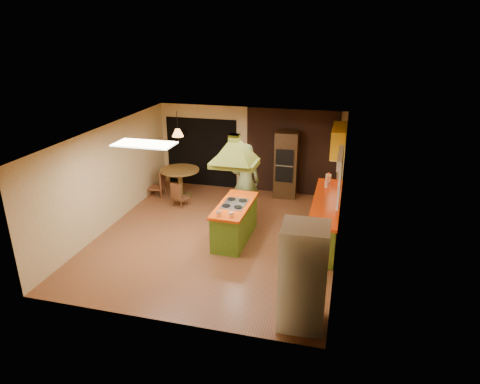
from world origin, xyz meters
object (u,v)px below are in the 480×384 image
(wall_oven, at_px, (286,165))
(dining_table, at_px, (180,177))
(kitchen_island, at_px, (235,221))
(canister_large, at_px, (328,178))
(refrigerator, at_px, (303,277))
(man, at_px, (245,182))

(wall_oven, relative_size, dining_table, 1.72)
(kitchen_island, bearing_deg, canister_large, 45.20)
(refrigerator, bearing_deg, canister_large, 86.79)
(man, height_order, refrigerator, man)
(man, xyz_separation_m, dining_table, (-2.18, 0.97, -0.40))
(kitchen_island, relative_size, wall_oven, 0.92)
(kitchen_island, distance_m, dining_table, 3.13)
(wall_oven, relative_size, canister_large, 9.04)
(man, height_order, wall_oven, man)
(man, bearing_deg, refrigerator, 99.53)
(canister_large, bearing_deg, refrigerator, -91.31)
(man, bearing_deg, canister_large, -178.10)
(kitchen_island, bearing_deg, wall_oven, 77.78)
(dining_table, relative_size, canister_large, 5.26)
(wall_oven, distance_m, dining_table, 3.07)
(kitchen_island, height_order, dining_table, kitchen_island)
(man, bearing_deg, wall_oven, -129.93)
(wall_oven, xyz_separation_m, dining_table, (-2.94, -0.80, -0.37))
(refrigerator, xyz_separation_m, wall_oven, (-1.15, 5.66, 0.05))
(man, distance_m, wall_oven, 1.92)
(kitchen_island, height_order, man, man)
(dining_table, distance_m, canister_large, 4.23)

